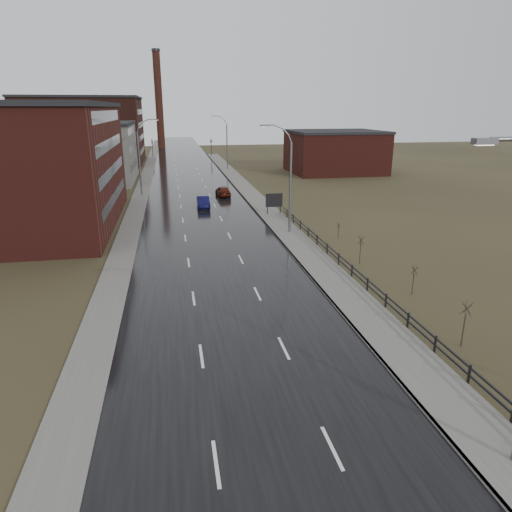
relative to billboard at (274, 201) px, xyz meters
name	(u,v)px	position (x,y,z in m)	size (l,w,h in m)	color
road	(195,196)	(-9.10, 15.07, -1.79)	(14.00, 300.00, 0.06)	black
sidewalk_right	(290,235)	(-0.50, -9.93, -1.73)	(3.20, 180.00, 0.18)	#595651
curb_right	(276,236)	(-2.02, -9.93, -1.73)	(0.16, 180.00, 0.18)	slate
sidewalk_left	(140,197)	(-17.30, 15.07, -1.76)	(2.40, 260.00, 0.12)	#595651
warehouse_near	(9,166)	(-30.09, 0.07, 4.94)	(22.44, 28.56, 13.50)	#471914
warehouse_mid	(88,152)	(-27.09, 33.07, 3.44)	(16.32, 20.40, 10.50)	slate
warehouse_far	(85,130)	(-32.09, 63.07, 5.94)	(26.52, 24.48, 15.50)	#331611
building_right	(335,152)	(21.20, 37.07, 2.44)	(18.36, 16.32, 8.50)	#471914
smokestack	(159,99)	(-15.10, 105.07, 13.68)	(2.70, 2.70, 30.70)	#331611
streetlight_right_mid	(288,179)	(-0.60, -8.93, 4.01)	(3.36, 0.28, 11.35)	slate
streetlight_left	(141,157)	(-16.80, 17.07, 4.01)	(3.36, 0.28, 11.35)	slate
streetlight_right_far	(226,142)	(-0.60, 45.07, 4.01)	(3.36, 0.28, 11.35)	slate
guardrail	(372,286)	(1.20, -26.62, -1.11)	(0.10, 53.05, 1.10)	black
shrub_c	(464,323)	(3.19, -34.42, -0.38)	(0.64, 0.67, 2.71)	#382D23
shrub_d	(413,279)	(4.22, -26.96, -0.66)	(0.52, 0.55, 2.20)	#382D23
shrub_e	(360,249)	(3.17, -19.82, -0.51)	(0.59, 0.62, 2.48)	#382D23
shrub_f	(338,230)	(4.15, -11.84, -0.93)	(0.41, 0.43, 1.69)	#382D23
billboard	(274,201)	(0.00, 0.00, 0.00)	(2.15, 0.17, 2.76)	black
traffic_light_left	(152,140)	(-17.10, 75.07, 2.78)	(0.58, 2.73, 5.30)	black
traffic_light_right	(211,139)	(-1.10, 75.07, 2.78)	(0.58, 2.73, 5.30)	black
car_near	(203,203)	(-8.46, 5.77, -1.06)	(1.61, 4.62, 1.52)	#0C0B38
car_far	(223,191)	(-4.86, 13.70, -1.03)	(1.88, 4.68, 1.59)	#4D180C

